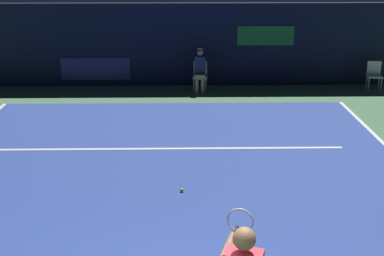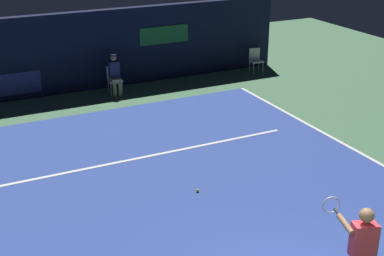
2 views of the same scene
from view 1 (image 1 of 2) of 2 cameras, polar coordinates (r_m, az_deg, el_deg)
The scene contains 7 objects.
ground_plane at distance 9.66m, azimuth -2.50°, elevation -6.53°, with size 28.92×28.92×0.00m, color #4C7A56.
court_surface at distance 9.66m, azimuth -2.51°, elevation -6.50°, with size 9.68×11.11×0.01m, color #2D479E.
line_service at distance 11.44m, azimuth -2.28°, elevation -2.28°, with size 7.55×0.10×0.01m, color white.
back_wall at distance 16.78m, azimuth -1.96°, elevation 9.13°, with size 14.41×0.33×2.60m.
line_judge_on_chair at distance 16.00m, azimuth 0.88°, elevation 6.42°, with size 0.46×0.55×1.32m.
courtside_chair_near at distance 17.22m, azimuth 19.36°, elevation 5.62°, with size 0.49×0.47×0.88m.
tennis_ball at distance 9.45m, azimuth -1.12°, elevation -6.81°, with size 0.07×0.07×0.07m, color #CCE033.
Camera 1 is at (0.26, -4.16, 4.15)m, focal length 48.64 mm.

